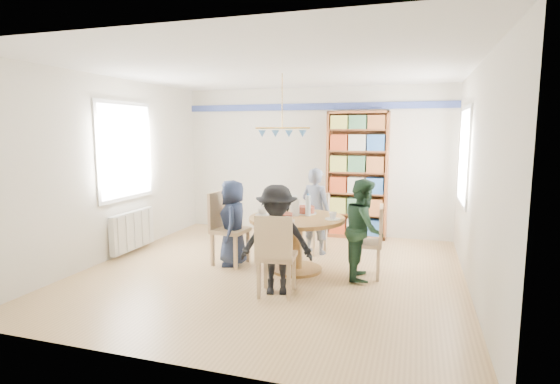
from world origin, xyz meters
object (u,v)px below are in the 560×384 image
at_px(chair_near, 275,252).
at_px(person_far, 316,211).
at_px(radiator, 133,230).
at_px(dining_table, 297,231).
at_px(chair_left, 225,224).
at_px(person_left, 233,223).
at_px(chair_far, 314,219).
at_px(person_right, 364,229).
at_px(bookshelf, 357,176).
at_px(chair_right, 372,238).
at_px(person_near, 277,240).

height_order(chair_near, person_far, person_far).
xyz_separation_m(radiator, dining_table, (2.73, -0.13, 0.21)).
xyz_separation_m(chair_left, person_left, (0.14, -0.03, 0.04)).
relative_size(chair_far, person_right, 0.72).
xyz_separation_m(radiator, person_far, (2.78, 0.80, 0.32)).
height_order(person_right, person_far, person_far).
bearing_deg(person_right, person_left, 82.77).
relative_size(radiator, person_right, 0.77).
bearing_deg(bookshelf, chair_left, -126.62).
bearing_deg(chair_near, chair_far, 90.51).
xyz_separation_m(chair_right, person_right, (-0.10, -0.08, 0.13)).
xyz_separation_m(chair_far, person_right, (0.90, -1.05, 0.13)).
bearing_deg(chair_left, dining_table, -1.07).
distance_m(radiator, person_far, 2.91).
relative_size(radiator, chair_right, 1.05).
height_order(chair_left, chair_near, chair_left).
height_order(chair_left, chair_far, chair_left).
distance_m(chair_right, person_far, 1.31).
distance_m(person_right, person_far, 1.29).
relative_size(dining_table, chair_near, 1.34).
xyz_separation_m(chair_left, person_far, (1.13, 0.91, 0.10)).
xyz_separation_m(radiator, bookshelf, (3.25, 2.04, 0.76)).
distance_m(dining_table, person_far, 0.94).
distance_m(person_left, bookshelf, 2.67).
height_order(chair_far, person_left, person_left).
bearing_deg(chair_right, person_left, -178.46).
bearing_deg(chair_left, person_far, 38.95).
height_order(radiator, person_left, person_left).
bearing_deg(person_far, person_right, 150.34).
xyz_separation_m(chair_right, bookshelf, (-0.49, 2.12, 0.58)).
relative_size(radiator, dining_table, 0.77).
bearing_deg(chair_near, chair_left, 136.94).
relative_size(person_far, bookshelf, 0.60).
relative_size(radiator, bookshelf, 0.44).
bearing_deg(person_near, person_left, 122.71).
bearing_deg(chair_far, person_left, -132.52).
distance_m(chair_right, bookshelf, 2.26).
relative_size(dining_table, person_near, 1.00).
relative_size(chair_near, person_right, 0.74).
distance_m(radiator, person_right, 3.65).
bearing_deg(dining_table, chair_right, 2.63).
bearing_deg(person_left, chair_right, 72.31).
relative_size(dining_table, person_far, 0.96).
bearing_deg(chair_right, person_far, 137.11).
distance_m(chair_left, person_left, 0.14).
bearing_deg(dining_table, person_far, 86.97).
xyz_separation_m(chair_left, chair_near, (1.10, -1.03, -0.04)).
bearing_deg(chair_far, person_near, -90.11).
distance_m(chair_left, person_near, 1.41).
distance_m(dining_table, chair_left, 1.08).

